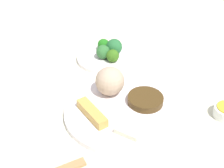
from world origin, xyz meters
TOP-DOWN VIEW (x-y plane):
  - tabletop at (0.00, 0.00)m, footprint 2.20×2.20m
  - main_plate at (-0.02, 0.03)m, footprint 0.29×0.29m
  - rice_scoop at (-0.09, -0.00)m, footprint 0.08×0.08m
  - spring_roll at (0.01, -0.03)m, footprint 0.10×0.09m
  - crab_rangoon_wonton at (0.04, 0.07)m, footprint 0.09×0.08m
  - stir_fry_heap at (-0.06, 0.10)m, footprint 0.10×0.10m
  - broccoli_plate at (-0.29, -0.04)m, footprint 0.19×0.19m
  - broccoli_floret_0 at (-0.28, -0.05)m, footprint 0.05×0.05m
  - broccoli_floret_1 at (-0.31, -0.01)m, footprint 0.05×0.05m
  - broccoli_floret_2 at (-0.26, -0.01)m, footprint 0.04×0.04m
  - broccoli_floret_3 at (-0.33, -0.05)m, footprint 0.04×0.04m

SIDE VIEW (x-z plane):
  - tabletop at x=0.00m, z-range 0.00..0.02m
  - broccoli_plate at x=-0.29m, z-range 0.02..0.03m
  - main_plate at x=-0.02m, z-range 0.02..0.04m
  - crab_rangoon_wonton at x=0.04m, z-range 0.04..0.05m
  - stir_fry_heap at x=-0.06m, z-range 0.04..0.05m
  - spring_roll at x=0.01m, z-range 0.04..0.06m
  - broccoli_floret_3 at x=-0.33m, z-range 0.03..0.08m
  - broccoli_floret_2 at x=-0.26m, z-range 0.03..0.08m
  - broccoli_floret_0 at x=-0.28m, z-range 0.03..0.08m
  - broccoli_floret_1 at x=-0.31m, z-range 0.03..0.09m
  - rice_scoop at x=-0.09m, z-range 0.04..0.12m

